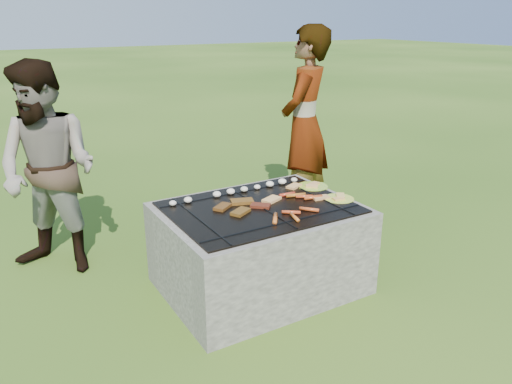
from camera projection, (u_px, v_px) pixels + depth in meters
lawn at (260, 286)px, 3.57m from camera, size 60.00×60.00×0.00m
fire_pit at (260, 250)px, 3.48m from camera, size 1.30×1.00×0.62m
mushrooms at (243, 189)px, 3.64m from camera, size 1.05×0.06×0.04m
pork_slabs at (241, 206)px, 3.35m from camera, size 0.38×0.29×0.02m
sausages at (296, 205)px, 3.36m from camera, size 0.56×0.46×0.03m
bread_on_grate at (292, 195)px, 3.56m from camera, size 0.46×0.40×0.02m
plate_far at (312, 187)px, 3.77m from camera, size 0.27×0.27×0.03m
plate_near at (339, 199)px, 3.52m from camera, size 0.28×0.28×0.03m
cook at (305, 125)px, 4.55m from camera, size 0.77×0.72×1.77m
bystander at (49, 171)px, 3.58m from camera, size 0.95×0.95×1.56m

